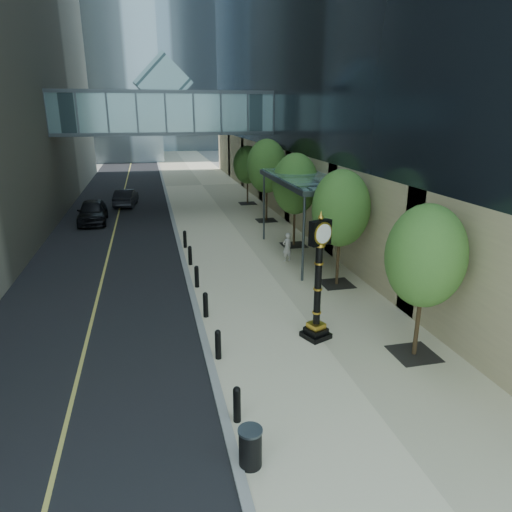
{
  "coord_description": "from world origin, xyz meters",
  "views": [
    {
      "loc": [
        -4.48,
        -8.75,
        7.71
      ],
      "look_at": [
        -0.96,
        6.3,
        2.75
      ],
      "focal_mm": 32.0,
      "sensor_mm": 36.0,
      "label": 1
    }
  ],
  "objects_px": {
    "street_clock": "(318,287)",
    "pedestrian": "(287,247)",
    "car_near": "(93,212)",
    "trash_bin": "(250,449)",
    "car_far": "(126,197)"
  },
  "relations": [
    {
      "from": "street_clock",
      "to": "pedestrian",
      "type": "distance_m",
      "value": 8.6
    },
    {
      "from": "car_near",
      "to": "trash_bin",
      "type": "bearing_deg",
      "value": -78.35
    },
    {
      "from": "pedestrian",
      "to": "car_near",
      "type": "bearing_deg",
      "value": -68.27
    },
    {
      "from": "pedestrian",
      "to": "car_far",
      "type": "height_order",
      "value": "pedestrian"
    },
    {
      "from": "trash_bin",
      "to": "car_far",
      "type": "distance_m",
      "value": 31.37
    },
    {
      "from": "pedestrian",
      "to": "street_clock",
      "type": "bearing_deg",
      "value": 58.55
    },
    {
      "from": "street_clock",
      "to": "car_near",
      "type": "bearing_deg",
      "value": 92.77
    },
    {
      "from": "street_clock",
      "to": "car_far",
      "type": "height_order",
      "value": "street_clock"
    },
    {
      "from": "street_clock",
      "to": "pedestrian",
      "type": "xyz_separation_m",
      "value": [
        1.48,
        8.39,
        -1.14
      ]
    },
    {
      "from": "street_clock",
      "to": "trash_bin",
      "type": "relative_size",
      "value": 4.91
    },
    {
      "from": "car_near",
      "to": "pedestrian",
      "type": "bearing_deg",
      "value": -48.17
    },
    {
      "from": "trash_bin",
      "to": "car_near",
      "type": "height_order",
      "value": "car_near"
    },
    {
      "from": "pedestrian",
      "to": "car_near",
      "type": "height_order",
      "value": "car_near"
    },
    {
      "from": "pedestrian",
      "to": "car_far",
      "type": "distance_m",
      "value": 19.45
    },
    {
      "from": "car_far",
      "to": "car_near",
      "type": "bearing_deg",
      "value": 76.85
    }
  ]
}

